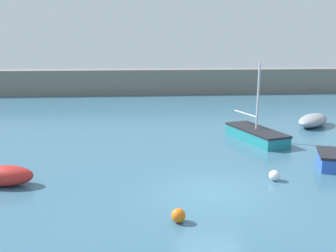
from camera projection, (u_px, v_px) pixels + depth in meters
ground_plane at (213, 196)px, 14.10m from camera, size 120.00×120.00×0.20m
harbor_breakwater at (163, 81)px, 40.98m from camera, size 48.29×2.81×2.63m
dinghy_near_pier at (5, 176)px, 14.80m from camera, size 2.34×1.29×0.81m
open_tender_yellow at (313, 120)px, 25.11m from camera, size 3.46×3.47×0.82m
sailboat_short_mast at (256, 134)px, 21.51m from camera, size 2.75×4.61×4.45m
mooring_buoy_white at (274, 175)px, 15.34m from camera, size 0.44×0.44×0.44m
mooring_buoy_orange at (178, 215)px, 11.80m from camera, size 0.46×0.46×0.46m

